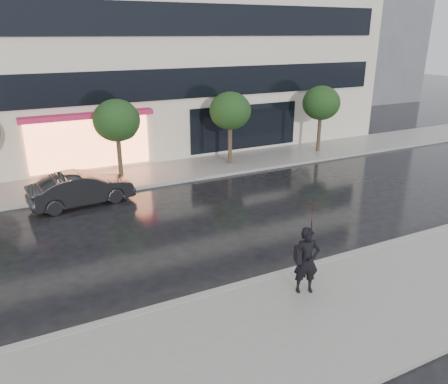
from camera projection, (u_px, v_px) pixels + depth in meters
ground at (289, 255)px, 14.31m from camera, size 120.00×120.00×0.00m
sidewalk_near at (360, 305)px, 11.57m from camera, size 60.00×4.50×0.12m
sidewalk_far at (177, 170)px, 22.89m from camera, size 60.00×3.50×0.12m
curb_near at (308, 267)px, 13.45m from camera, size 60.00×0.25×0.14m
curb_far at (190, 180)px, 21.42m from camera, size 60.00×0.25×0.14m
bg_building_right at (345, 21)px, 46.03m from camera, size 12.00×12.00×16.00m
tree_mid_west at (118, 122)px, 20.48m from camera, size 2.20×2.20×3.99m
tree_mid_east at (231, 112)px, 23.01m from camera, size 2.20×2.20×3.99m
tree_far_east at (322, 104)px, 25.55m from camera, size 2.20×2.20×3.99m
parked_car at (81, 189)px, 18.31m from camera, size 4.39×1.94×1.40m
pedestrian_with_umbrella at (310, 235)px, 11.53m from camera, size 1.31×1.32×2.64m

